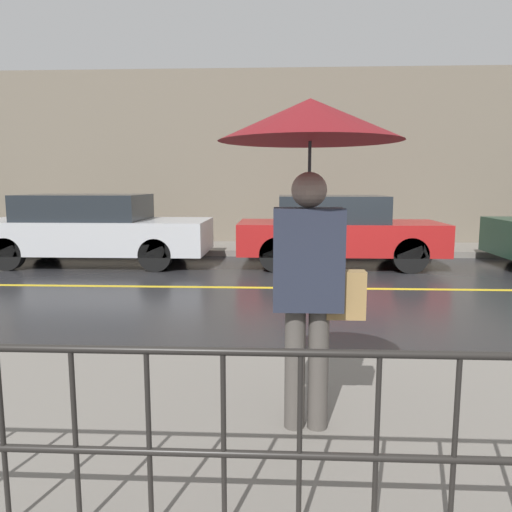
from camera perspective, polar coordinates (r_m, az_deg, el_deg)
name	(u,v)px	position (r m, az deg, el deg)	size (l,w,h in m)	color
ground_plane	(357,289)	(8.33, 11.44, -3.69)	(80.00, 80.00, 0.00)	#262628
sidewalk_near	(468,432)	(3.78, 23.08, -18.05)	(28.00, 2.75, 0.14)	slate
sidewalk_far	(330,249)	(12.68, 8.46, 0.81)	(28.00, 1.90, 0.14)	slate
lane_marking	(357,288)	(8.33, 11.44, -3.66)	(25.20, 0.12, 0.01)	gold
building_storefront	(328,159)	(13.68, 8.21, 10.87)	(28.00, 0.30, 4.67)	#706656
pedestrian	(310,166)	(3.07, 6.23, 10.22)	(1.11, 1.11, 2.07)	#4C4742
car_silver	(93,229)	(11.09, -18.13, 2.98)	(4.77, 1.85, 1.48)	#B2B5BA
car_red	(337,230)	(10.42, 9.23, 2.92)	(4.12, 1.71, 1.46)	maroon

